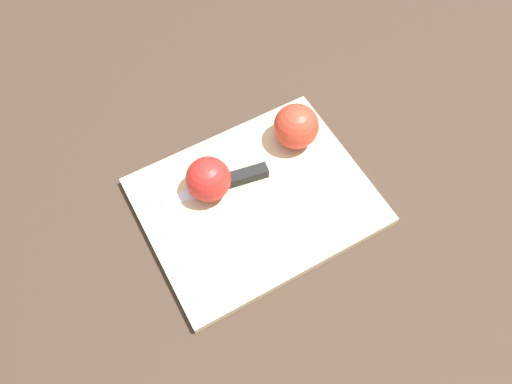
{
  "coord_description": "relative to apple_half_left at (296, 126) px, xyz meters",
  "views": [
    {
      "loc": [
        0.18,
        0.3,
        0.67
      ],
      "look_at": [
        0.0,
        0.0,
        0.03
      ],
      "focal_mm": 35.0,
      "sensor_mm": 36.0,
      "label": 1
    }
  ],
  "objects": [
    {
      "name": "ground_plane",
      "position": [
        0.11,
        0.06,
        -0.05
      ],
      "size": [
        4.0,
        4.0,
        0.0
      ],
      "primitive_type": "plane",
      "color": "#38281E"
    },
    {
      "name": "cutting_board",
      "position": [
        0.11,
        0.06,
        -0.04
      ],
      "size": [
        0.34,
        0.28,
        0.01
      ],
      "color": "#D1B789",
      "rests_on": "ground_plane"
    },
    {
      "name": "apple_half_left",
      "position": [
        0.0,
        0.0,
        0.0
      ],
      "size": [
        0.07,
        0.07,
        0.07
      ],
      "rotation": [
        0.0,
        0.0,
        5.73
      ],
      "color": "red",
      "rests_on": "cutting_board"
    },
    {
      "name": "apple_half_right",
      "position": [
        0.16,
        0.01,
        -0.0
      ],
      "size": [
        0.07,
        0.07,
        0.07
      ],
      "rotation": [
        0.0,
        0.0,
        0.68
      ],
      "color": "red",
      "rests_on": "cutting_board"
    },
    {
      "name": "knife",
      "position": [
        0.12,
        0.02,
        -0.03
      ],
      "size": [
        0.17,
        0.05,
        0.02
      ],
      "rotation": [
        0.0,
        0.0,
        -0.21
      ],
      "color": "silver",
      "rests_on": "cutting_board"
    }
  ]
}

